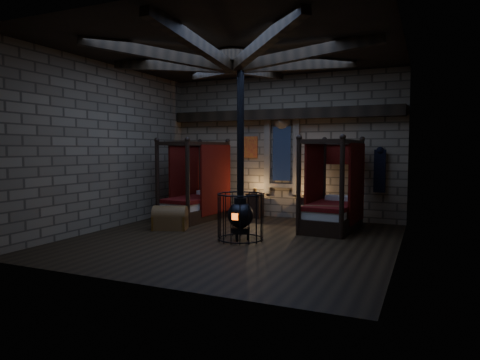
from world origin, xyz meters
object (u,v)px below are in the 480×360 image
at_px(bed_left, 196,200).
at_px(bed_right, 333,207).
at_px(trunk_left, 170,219).
at_px(trunk_right, 319,221).
at_px(stove, 240,212).

bearing_deg(bed_left, bed_right, 6.55).
height_order(bed_right, trunk_left, bed_right).
bearing_deg(trunk_left, trunk_right, -3.27).
xyz_separation_m(trunk_left, stove, (2.16, -0.48, 0.36)).
height_order(bed_right, stove, stove).
height_order(bed_left, stove, stove).
distance_m(trunk_right, stove, 2.11).
bearing_deg(bed_right, trunk_left, -151.51).
distance_m(bed_right, trunk_right, 0.72).
bearing_deg(trunk_left, bed_left, 76.19).
distance_m(trunk_left, stove, 2.24).
bearing_deg(trunk_left, stove, -32.38).
distance_m(bed_left, trunk_left, 1.68).
distance_m(bed_left, bed_right, 3.93).
distance_m(bed_left, trunk_right, 3.79).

